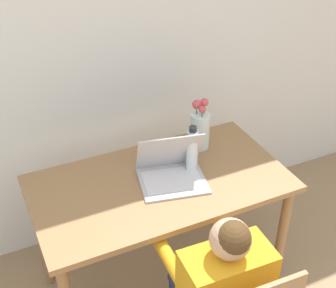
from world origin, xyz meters
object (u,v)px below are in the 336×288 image
object	(u,v)px
person_seated	(218,283)
flower_vase	(200,128)
water_bottle	(192,151)
laptop	(171,169)

from	to	relation	value
person_seated	flower_vase	distance (m)	0.82
water_bottle	flower_vase	bearing A→B (deg)	51.65
laptop	water_bottle	bearing A→B (deg)	18.42
person_seated	flower_vase	xyz separation A→B (m)	(0.30, 0.73, 0.23)
person_seated	laptop	size ratio (longest dim) A/B	2.76
person_seated	laptop	bearing A→B (deg)	-93.56
flower_vase	water_bottle	bearing A→B (deg)	-128.35
flower_vase	person_seated	bearing A→B (deg)	-112.60
flower_vase	water_bottle	world-z (taller)	flower_vase
laptop	flower_vase	distance (m)	0.31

